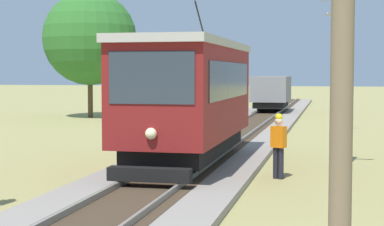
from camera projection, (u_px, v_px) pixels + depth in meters
red_tram at (189, 96)px, 18.75m from camera, size 2.60×8.54×4.79m
freight_car at (271, 92)px, 43.65m from camera, size 2.40×5.20×2.31m
utility_pole_foreground at (343, 3)px, 6.51m from camera, size 1.40×0.32×7.02m
utility_pole_near_tram at (337, 47)px, 17.64m from camera, size 1.40×0.28×7.02m
utility_pole_mid at (336, 56)px, 29.39m from camera, size 1.40×0.35×7.16m
utility_pole_far at (335, 56)px, 44.39m from camera, size 1.40×0.31×7.92m
second_worker at (279, 143)px, 17.09m from camera, size 0.45×0.38×1.78m
tree_left_near at (90, 38)px, 40.20m from camera, size 5.97×5.97×8.05m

